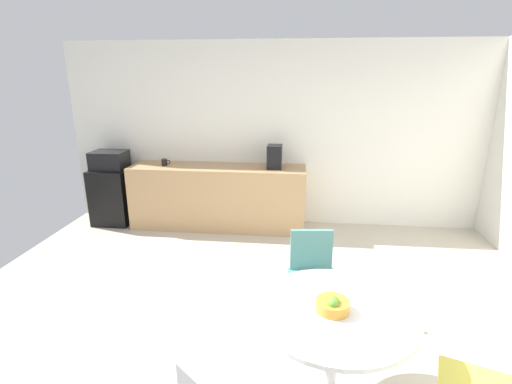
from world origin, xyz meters
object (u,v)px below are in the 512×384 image
Objects in this scene: microwave at (109,160)px; fruit_bowl at (333,305)px; mini_fridge at (114,196)px; mug_white at (165,162)px; coffee_maker at (275,157)px; round_table at (334,328)px; chair_teal at (312,266)px.

microwave is 2.27× the size of fruit_bowl.
mug_white is at bearing -1.62° from mini_fridge.
fruit_bowl is at bearing -45.69° from mini_fridge.
microwave is 2.40m from coffee_maker.
coffee_maker reaches higher than mug_white.
round_table is at bearing -45.29° from microwave.
coffee_maker reaches higher than chair_teal.
coffee_maker reaches higher than round_table.
microwave reaches higher than mug_white.
coffee_maker is (2.40, 0.00, 0.11)m from microwave.
coffee_maker is at bearing 0.86° from mug_white.
fruit_bowl is at bearing -79.47° from coffee_maker.
microwave is 4.25m from fruit_bowl.
fruit_bowl is (2.96, -3.04, -0.18)m from microwave.
round_table is 4.90× the size of fruit_bowl.
mug_white reaches higher than mini_fridge.
coffee_maker is at bearing 0.00° from microwave.
fruit_bowl is 3.69m from mug_white.
coffee_maker is (-0.48, 2.08, 0.54)m from chair_teal.
coffee_maker is at bearing 100.98° from round_table.
round_table is at bearing -45.29° from mini_fridge.
round_table is at bearing -79.02° from coffee_maker.
round_table is 3.11m from coffee_maker.
fruit_bowl is (-0.02, -0.02, 0.19)m from round_table.
microwave is at bearing 0.00° from mini_fridge.
coffee_maker is (-0.59, 3.01, 0.48)m from round_table.
coffee_maker is at bearing 102.89° from chair_teal.
coffee_maker is at bearing 0.00° from mini_fridge.
chair_teal is at bearing -45.27° from mug_white.
round_table is (2.98, -3.01, 0.17)m from mini_fridge.
chair_teal is (-0.11, 0.93, -0.06)m from round_table.
mini_fridge is at bearing 178.38° from mug_white.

